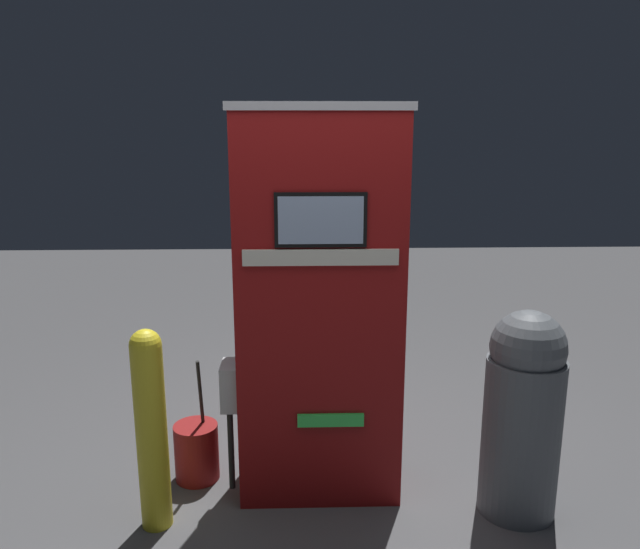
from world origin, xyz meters
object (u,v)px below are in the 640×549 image
at_px(gas_pump, 319,308).
at_px(trash_bin, 523,412).
at_px(safety_bollard, 151,425).
at_px(squeegee_bucket, 197,451).

height_order(gas_pump, trash_bin, gas_pump).
relative_size(gas_pump, safety_bollard, 2.00).
relative_size(gas_pump, trash_bin, 1.90).
relative_size(gas_pump, squeegee_bucket, 2.84).
xyz_separation_m(safety_bollard, trash_bin, (1.86, 0.07, 0.01)).
relative_size(trash_bin, squeegee_bucket, 1.49).
xyz_separation_m(gas_pump, trash_bin, (1.03, -0.25, -0.48)).
distance_m(gas_pump, squeegee_bucket, 1.12).
height_order(safety_bollard, squeegee_bucket, safety_bollard).
distance_m(safety_bollard, squeegee_bucket, 0.58).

